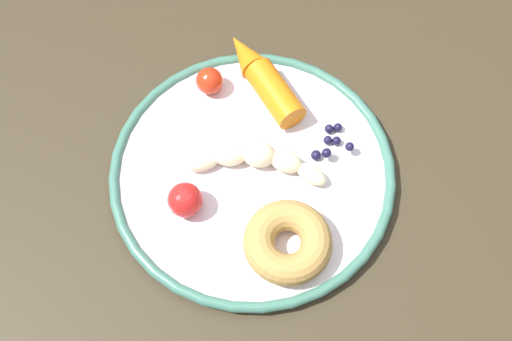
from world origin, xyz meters
The scene contains 8 objects.
dining_table centered at (0.00, 0.00, 0.67)m, with size 0.90×0.90×0.77m.
plate centered at (0.00, -0.04, 0.78)m, with size 0.33×0.33×0.02m.
banana centered at (-0.01, -0.05, 0.79)m, with size 0.16×0.06×0.03m.
carrot_orange centered at (-0.02, -0.16, 0.80)m, with size 0.09×0.14×0.04m.
donut centered at (-0.03, 0.05, 0.80)m, with size 0.09×0.09×0.03m, color #B68A47.
blueberry_pile centered at (-0.09, -0.07, 0.79)m, with size 0.05×0.05×0.02m.
tomato_near centered at (0.08, -0.01, 0.80)m, with size 0.04×0.04×0.04m, color red.
tomato_mid centered at (0.04, -0.16, 0.80)m, with size 0.03×0.03×0.03m, color red.
Camera 1 is at (0.02, 0.27, 1.41)m, focal length 43.52 mm.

